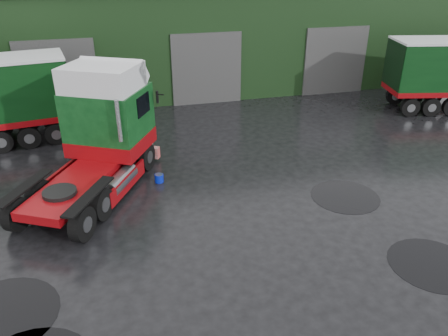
# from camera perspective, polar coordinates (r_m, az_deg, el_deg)

# --- Properties ---
(ground) EXTENTS (100.00, 100.00, 0.00)m
(ground) POSITION_cam_1_polar(r_m,az_deg,el_deg) (13.37, 2.65, -10.56)
(ground) COLOR black
(warehouse) EXTENTS (32.40, 12.40, 6.30)m
(warehouse) POSITION_cam_1_polar(r_m,az_deg,el_deg) (30.99, -4.84, 17.43)
(warehouse) COLOR black
(warehouse) RESTS_ON ground
(hero_tractor) EXTENTS (6.04, 7.72, 4.43)m
(hero_tractor) POSITION_cam_1_polar(r_m,az_deg,el_deg) (15.82, -18.01, 3.53)
(hero_tractor) COLOR #0F4018
(hero_tractor) RESTS_ON ground
(wash_bucket) EXTENTS (0.42, 0.42, 0.32)m
(wash_bucket) POSITION_cam_1_polar(r_m,az_deg,el_deg) (17.06, -8.48, -1.32)
(wash_bucket) COLOR #081AB8
(wash_bucket) RESTS_ON ground
(tree_back_b) EXTENTS (4.40, 4.40, 7.50)m
(tree_back_b) POSITION_cam_1_polar(r_m,az_deg,el_deg) (42.49, 3.94, 20.75)
(tree_back_b) COLOR black
(tree_back_b) RESTS_ON ground
(puddle_1) EXTENTS (2.48, 2.48, 0.01)m
(puddle_1) POSITION_cam_1_polar(r_m,az_deg,el_deg) (16.57, 15.53, -3.59)
(puddle_1) COLOR black
(puddle_1) RESTS_ON ground
(puddle_3) EXTENTS (2.50, 2.50, 0.01)m
(puddle_3) POSITION_cam_1_polar(r_m,az_deg,el_deg) (14.13, 25.59, -11.28)
(puddle_3) COLOR black
(puddle_3) RESTS_ON ground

